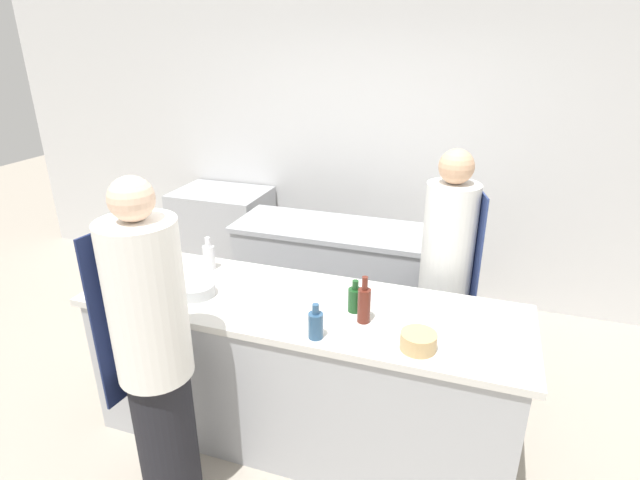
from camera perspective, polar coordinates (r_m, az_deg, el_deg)
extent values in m
plane|color=#A89E8E|center=(3.43, -2.01, -20.87)|extent=(16.00, 16.00, 0.00)
cube|color=silver|center=(4.65, 7.18, 10.43)|extent=(8.00, 0.06, 2.80)
cube|color=#A8AAAF|center=(3.14, -2.12, -14.91)|extent=(2.45, 0.76, 0.89)
cube|color=silver|center=(2.88, -2.25, -7.50)|extent=(2.55, 0.79, 0.04)
cube|color=#A8AAAF|center=(4.16, 2.59, -4.84)|extent=(1.70, 0.61, 0.89)
cube|color=#A8AAAF|center=(3.97, 2.71, 1.16)|extent=(1.77, 0.63, 0.04)
cube|color=#A8AAAF|center=(5.09, -10.93, 0.37)|extent=(0.88, 0.65, 0.95)
cube|color=black|center=(4.93, -12.53, -3.24)|extent=(0.70, 0.01, 0.33)
cube|color=black|center=(4.69, -13.19, 3.92)|extent=(0.75, 0.01, 0.06)
cylinder|color=black|center=(2.88, -17.05, -20.89)|extent=(0.30, 0.30, 0.83)
cylinder|color=white|center=(2.42, -19.19, -6.66)|extent=(0.35, 0.35, 0.78)
cube|color=#19234C|center=(2.59, -21.75, -7.85)|extent=(0.06, 0.33, 0.89)
sphere|color=beige|center=(2.23, -20.76, 4.42)|extent=(0.20, 0.20, 0.20)
cylinder|color=black|center=(3.61, 13.35, -10.97)|extent=(0.28, 0.28, 0.79)
cylinder|color=silver|center=(3.27, 14.51, 0.18)|extent=(0.33, 0.33, 0.72)
cube|color=navy|center=(3.34, 17.22, -1.51)|extent=(0.09, 0.31, 0.83)
sphere|color=tan|center=(3.13, 15.33, 8.10)|extent=(0.21, 0.21, 0.21)
cylinder|color=#2D5175|center=(2.53, -0.50, -9.76)|extent=(0.08, 0.08, 0.14)
cylinder|color=#2D5175|center=(2.48, -0.51, -7.89)|extent=(0.03, 0.03, 0.05)
cylinder|color=#19471E|center=(2.76, 4.02, -6.85)|extent=(0.08, 0.08, 0.13)
cylinder|color=#19471E|center=(2.72, 4.07, -5.15)|extent=(0.04, 0.04, 0.05)
cylinder|color=silver|center=(3.31, -12.57, -1.98)|extent=(0.08, 0.08, 0.16)
cylinder|color=silver|center=(3.27, -12.73, -0.22)|extent=(0.03, 0.03, 0.06)
cylinder|color=#5B2319|center=(2.65, 5.06, -7.49)|extent=(0.07, 0.07, 0.19)
cylinder|color=#5B2319|center=(2.59, 5.15, -4.95)|extent=(0.03, 0.03, 0.07)
cylinder|color=tan|center=(2.50, 11.18, -11.27)|extent=(0.18, 0.18, 0.09)
cylinder|color=#B7BABC|center=(3.02, -13.98, -5.51)|extent=(0.22, 0.22, 0.07)
cylinder|color=#B2382D|center=(3.06, -21.14, -5.97)|extent=(0.09, 0.09, 0.08)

